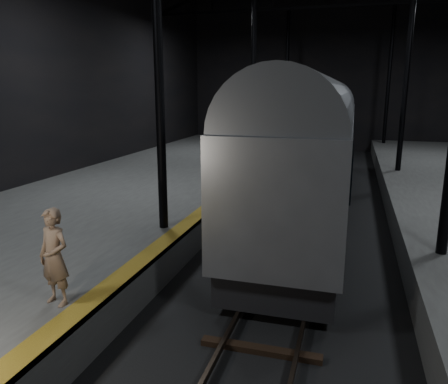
% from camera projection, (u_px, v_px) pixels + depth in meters
% --- Properties ---
extents(ground, '(44.00, 44.00, 0.00)m').
position_uv_depth(ground, '(305.00, 230.00, 16.03)').
color(ground, black).
rests_on(ground, ground).
extents(platform_left, '(9.00, 43.80, 1.00)m').
position_uv_depth(platform_left, '(121.00, 202.00, 17.96)').
color(platform_left, '#4B4B48').
rests_on(platform_left, ground).
extents(tactile_strip, '(0.50, 43.80, 0.01)m').
position_uv_depth(tactile_strip, '(220.00, 197.00, 16.68)').
color(tactile_strip, '#886318').
rests_on(tactile_strip, platform_left).
extents(track, '(2.40, 43.00, 0.24)m').
position_uv_depth(track, '(305.00, 228.00, 16.01)').
color(track, '#3F3328').
rests_on(track, ground).
extents(train, '(3.05, 20.35, 5.44)m').
position_uv_depth(train, '(315.00, 138.00, 18.11)').
color(train, '#94969B').
rests_on(train, ground).
extents(woman, '(0.77, 0.59, 1.89)m').
position_uv_depth(woman, '(54.00, 257.00, 8.23)').
color(woman, '#8D6E56').
rests_on(woman, platform_left).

